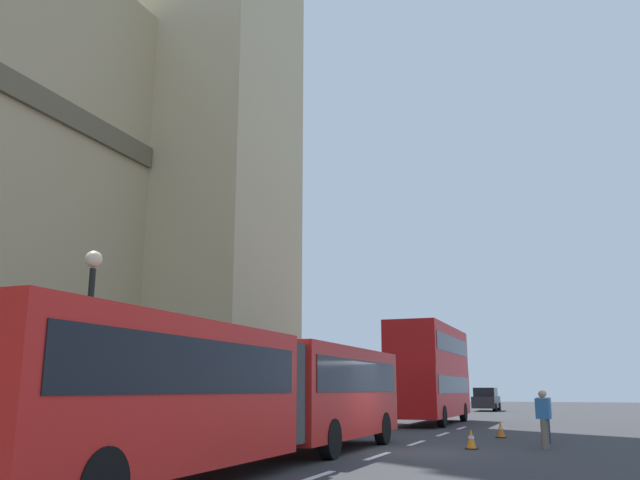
% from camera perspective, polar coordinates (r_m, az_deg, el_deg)
% --- Properties ---
extents(ground_plane, '(160.00, 160.00, 0.00)m').
position_cam_1_polar(ground_plane, '(19.64, 6.26, -17.81)').
color(ground_plane, '#333335').
extents(lane_centre_marking, '(29.80, 0.16, 0.01)m').
position_cam_1_polar(lane_centre_marking, '(18.25, 5.03, -18.20)').
color(lane_centre_marking, silver).
rests_on(lane_centre_marking, ground_plane).
extents(articulated_bus, '(16.74, 2.54, 2.90)m').
position_cam_1_polar(articulated_bus, '(15.82, -5.64, -12.71)').
color(articulated_bus, red).
rests_on(articulated_bus, ground_plane).
extents(double_decker_bus, '(9.70, 2.54, 4.90)m').
position_cam_1_polar(double_decker_bus, '(35.14, 9.54, -11.06)').
color(double_decker_bus, red).
rests_on(double_decker_bus, ground_plane).
extents(sedan_lead, '(4.40, 1.86, 1.85)m').
position_cam_1_polar(sedan_lead, '(56.61, 14.25, -13.28)').
color(sedan_lead, black).
rests_on(sedan_lead, ground_plane).
extents(traffic_cone_west, '(0.36, 0.36, 0.58)m').
position_cam_1_polar(traffic_cone_west, '(20.75, 13.01, -16.51)').
color(traffic_cone_west, black).
rests_on(traffic_cone_west, ground_plane).
extents(traffic_cone_middle, '(0.36, 0.36, 0.58)m').
position_cam_1_polar(traffic_cone_middle, '(25.77, 15.43, -15.61)').
color(traffic_cone_middle, black).
rests_on(traffic_cone_middle, ground_plane).
extents(street_lamp, '(0.44, 0.44, 5.27)m').
position_cam_1_polar(street_lamp, '(17.90, -19.53, -7.85)').
color(street_lamp, black).
rests_on(street_lamp, ground_plane).
extents(pedestrian_near_cones, '(0.35, 0.45, 1.69)m').
position_cam_1_polar(pedestrian_near_cones, '(21.31, 18.86, -14.36)').
color(pedestrian_near_cones, '#726651').
rests_on(pedestrian_near_cones, ground_plane).
extents(pedestrian_by_kerb, '(0.43, 0.46, 1.69)m').
position_cam_1_polar(pedestrian_by_kerb, '(23.67, 18.95, -14.14)').
color(pedestrian_by_kerb, '#262D4C').
rests_on(pedestrian_by_kerb, ground_plane).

